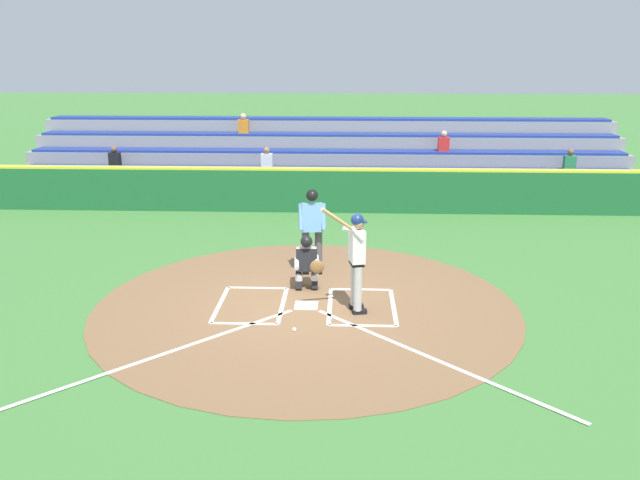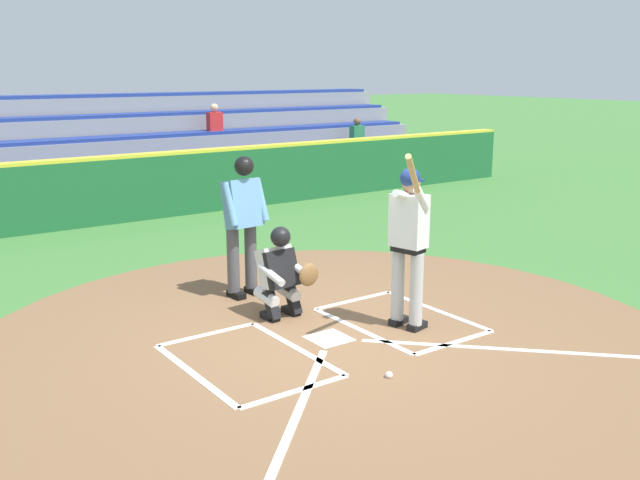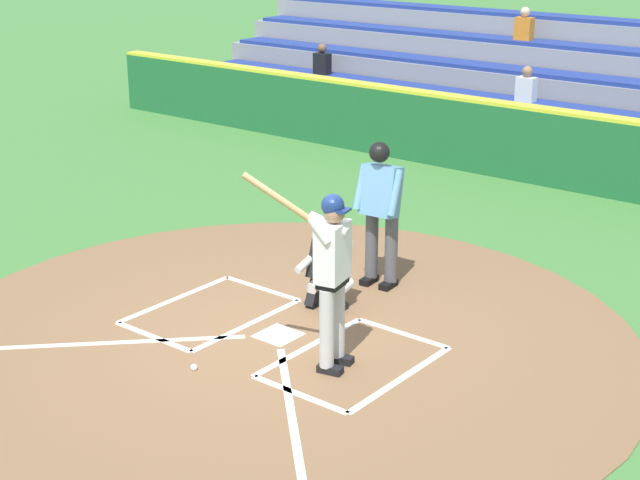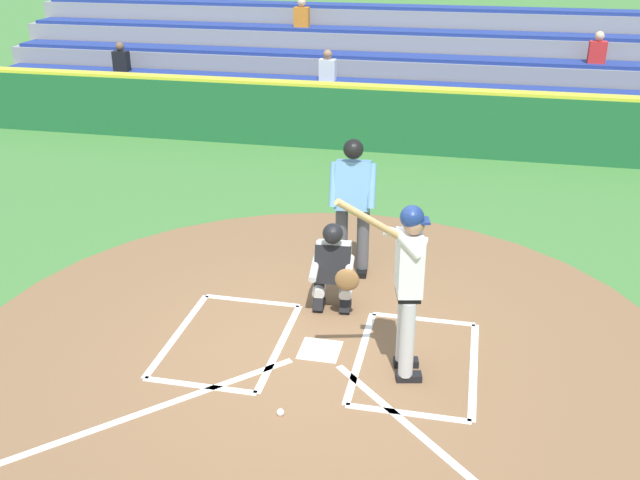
{
  "view_description": "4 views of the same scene",
  "coord_description": "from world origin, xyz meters",
  "px_view_note": "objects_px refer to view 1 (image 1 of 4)",
  "views": [
    {
      "loc": [
        -0.75,
        11.56,
        4.71
      ],
      "look_at": [
        -0.26,
        -0.16,
        1.26
      ],
      "focal_mm": 36.86,
      "sensor_mm": 36.0,
      "label": 1
    },
    {
      "loc": [
        4.42,
        6.02,
        2.93
      ],
      "look_at": [
        0.41,
        0.4,
        1.28
      ],
      "focal_mm": 40.1,
      "sensor_mm": 36.0,
      "label": 2
    },
    {
      "loc": [
        -6.38,
        7.24,
        4.53
      ],
      "look_at": [
        0.15,
        -0.93,
        0.85
      ],
      "focal_mm": 53.59,
      "sensor_mm": 36.0,
      "label": 3
    },
    {
      "loc": [
        -1.42,
        6.55,
        4.35
      ],
      "look_at": [
        0.25,
        -1.14,
        0.81
      ],
      "focal_mm": 40.6,
      "sensor_mm": 36.0,
      "label": 4
    }
  ],
  "objects_px": {
    "baseball": "(294,330)",
    "catcher": "(307,261)",
    "plate_umpire": "(312,225)",
    "batter": "(356,255)"
  },
  "relations": [
    {
      "from": "batter",
      "to": "baseball",
      "type": "height_order",
      "value": "batter"
    },
    {
      "from": "batter",
      "to": "catcher",
      "type": "height_order",
      "value": "batter"
    },
    {
      "from": "batter",
      "to": "baseball",
      "type": "xyz_separation_m",
      "value": [
        1.06,
        0.92,
        -1.06
      ]
    },
    {
      "from": "batter",
      "to": "baseball",
      "type": "relative_size",
      "value": 28.76
    },
    {
      "from": "catcher",
      "to": "baseball",
      "type": "relative_size",
      "value": 15.27
    },
    {
      "from": "catcher",
      "to": "baseball",
      "type": "distance_m",
      "value": 2.17
    },
    {
      "from": "catcher",
      "to": "baseball",
      "type": "bearing_deg",
      "value": 87.29
    },
    {
      "from": "catcher",
      "to": "plate_umpire",
      "type": "bearing_deg",
      "value": -92.78
    },
    {
      "from": "catcher",
      "to": "baseball",
      "type": "xyz_separation_m",
      "value": [
        0.1,
        2.1,
        -0.55
      ]
    },
    {
      "from": "baseball",
      "to": "catcher",
      "type": "bearing_deg",
      "value": -92.71
    }
  ]
}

